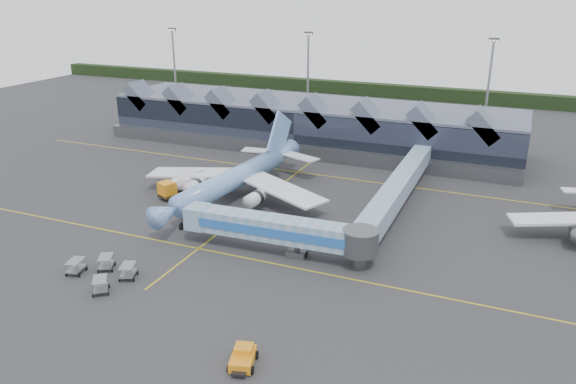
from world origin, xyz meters
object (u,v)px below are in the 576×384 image
at_px(main_airliner, 237,177).
at_px(pushback_tug, 243,358).
at_px(fuel_truck, 186,183).
at_px(jet_bridge, 288,231).

height_order(main_airliner, pushback_tug, main_airliner).
distance_m(fuel_truck, pushback_tug, 47.89).
bearing_deg(jet_bridge, fuel_truck, 147.35).
distance_m(jet_bridge, pushback_tug, 23.48).
xyz_separation_m(jet_bridge, fuel_truck, (-25.04, 14.50, -1.49)).
xyz_separation_m(main_airliner, fuel_truck, (-8.89, -1.60, -1.78)).
bearing_deg(fuel_truck, jet_bridge, -8.07).
distance_m(main_airliner, pushback_tug, 44.36).
bearing_deg(pushback_tug, fuel_truck, 113.26).
distance_m(main_airliner, jet_bridge, 22.80).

